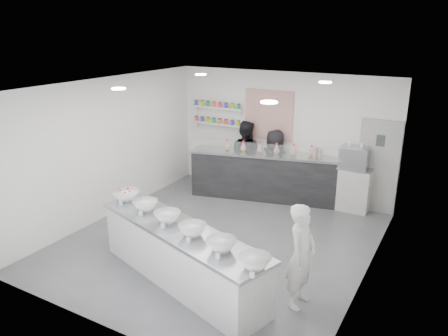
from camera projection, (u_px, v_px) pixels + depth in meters
The scene contains 26 objects.
floor at pixel (219, 241), 8.53m from camera, with size 6.00×6.00×0.00m, color #515156.
ceiling at pixel (219, 86), 7.60m from camera, with size 6.00×6.00×0.00m, color white.
back_wall at pixel (282, 134), 10.54m from camera, with size 5.50×5.50×0.00m, color white.
left_wall at pixel (109, 148), 9.36m from camera, with size 6.00×6.00×0.00m, color white.
right_wall at pixel (372, 195), 6.77m from camera, with size 6.00×6.00×0.00m, color white.
back_door at pixel (378, 167), 9.57m from camera, with size 0.88×0.04×2.10m, color #979794.
pattern_panel at pixel (269, 115), 10.55m from camera, with size 1.25×0.03×1.20m, color #A1362F.
jar_shelf_lower at pixel (217, 123), 11.25m from camera, with size 1.45×0.22×0.04m, color silver.
jar_shelf_upper at pixel (217, 107), 11.12m from camera, with size 1.45×0.22×0.04m, color silver.
preserve_jars at pixel (217, 113), 11.15m from camera, with size 1.45×0.10×0.56m, color #E72D4E, non-canonical shape.
downlight_0 at pixel (119, 89), 7.44m from camera, with size 0.24×0.24×0.02m, color white.
downlight_1 at pixel (269, 102), 6.12m from camera, with size 0.24×0.24×0.02m, color white.
downlight_2 at pixel (201, 74), 9.58m from camera, with size 0.24×0.24×0.02m, color white.
downlight_3 at pixel (325, 82), 8.27m from camera, with size 0.24×0.24×0.02m, color white.
prep_counter at pixel (181, 255), 7.03m from camera, with size 3.50×0.80×0.95m, color #B5B6B1.
back_bar at pixel (267, 176), 10.46m from camera, with size 3.68×0.67×1.14m, color black.
sneeze_guard at pixel (266, 150), 9.94m from camera, with size 3.63×0.02×0.31m, color white.
espresso_ledge at pixel (339, 187), 9.94m from camera, with size 1.36×0.43×1.01m, color #B5B6B1.
espresso_machine at pixel (354, 158), 9.58m from camera, with size 0.61×0.42×0.47m, color #93969E.
cup_stacks at pixel (318, 155), 9.99m from camera, with size 0.24×0.24×0.33m, color tan, non-canonical shape.
prep_bowls at pixel (180, 223), 6.86m from camera, with size 3.69×0.54×0.18m, color white, non-canonical shape.
label_cards at pixel (168, 242), 6.37m from camera, with size 3.31×0.04×0.07m, color white, non-canonical shape.
cookie_bags at pixel (268, 148), 10.24m from camera, with size 2.14×0.14×0.26m, color pink, non-canonical shape.
woman_prep at pixel (301, 256), 6.35m from camera, with size 0.59×0.39×1.62m, color silver.
staff_left at pixel (245, 156), 10.91m from camera, with size 0.87×0.68×1.80m, color black.
staff_right at pixel (274, 163), 10.55m from camera, with size 0.81×0.53×1.66m, color black.
Camera 1 is at (3.87, -6.62, 4.00)m, focal length 35.00 mm.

